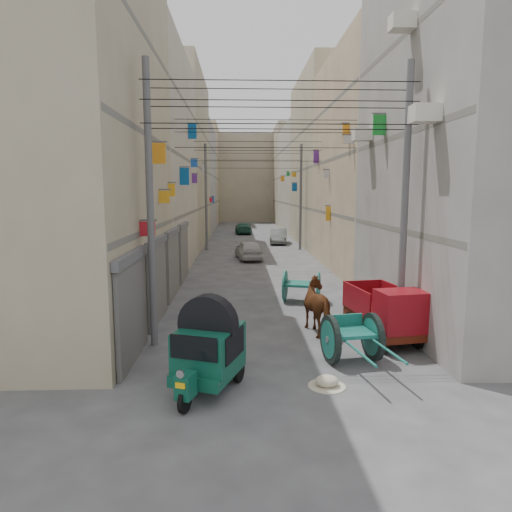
{
  "coord_description": "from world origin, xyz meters",
  "views": [
    {
      "loc": [
        -1.13,
        -6.88,
        4.4
      ],
      "look_at": [
        -0.62,
        6.5,
        2.53
      ],
      "focal_mm": 32.0,
      "sensor_mm": 36.0,
      "label": 1
    }
  ],
  "objects_px": {
    "second_cart": "(302,286)",
    "tonga_cart": "(352,337)",
    "auto_rickshaw": "(208,347)",
    "horse": "(321,306)",
    "distant_car_green": "(243,228)",
    "mini_truck": "(389,316)",
    "feed_sack": "(327,381)",
    "distant_car_grey": "(279,236)",
    "distant_car_white": "(249,250)"
  },
  "relations": [
    {
      "from": "second_cart",
      "to": "tonga_cart",
      "type": "bearing_deg",
      "value": -71.6
    },
    {
      "from": "auto_rickshaw",
      "to": "horse",
      "type": "bearing_deg",
      "value": 70.94
    },
    {
      "from": "auto_rickshaw",
      "to": "distant_car_green",
      "type": "relative_size",
      "value": 0.6
    },
    {
      "from": "mini_truck",
      "to": "horse",
      "type": "distance_m",
      "value": 2.09
    },
    {
      "from": "tonga_cart",
      "to": "mini_truck",
      "type": "distance_m",
      "value": 2.06
    },
    {
      "from": "distant_car_green",
      "to": "tonga_cart",
      "type": "bearing_deg",
      "value": 91.56
    },
    {
      "from": "tonga_cart",
      "to": "second_cart",
      "type": "distance_m",
      "value": 6.57
    },
    {
      "from": "second_cart",
      "to": "distant_car_green",
      "type": "bearing_deg",
      "value": 108.62
    },
    {
      "from": "mini_truck",
      "to": "distant_car_green",
      "type": "relative_size",
      "value": 0.79
    },
    {
      "from": "horse",
      "to": "distant_car_green",
      "type": "bearing_deg",
      "value": -101.17
    },
    {
      "from": "feed_sack",
      "to": "distant_car_green",
      "type": "xyz_separation_m",
      "value": [
        -1.53,
        38.82,
        0.45
      ]
    },
    {
      "from": "feed_sack",
      "to": "mini_truck",
      "type": "bearing_deg",
      "value": 51.27
    },
    {
      "from": "mini_truck",
      "to": "second_cart",
      "type": "height_order",
      "value": "mini_truck"
    },
    {
      "from": "feed_sack",
      "to": "tonga_cart",
      "type": "bearing_deg",
      "value": 58.53
    },
    {
      "from": "distant_car_grey",
      "to": "distant_car_green",
      "type": "bearing_deg",
      "value": 113.87
    },
    {
      "from": "second_cart",
      "to": "horse",
      "type": "bearing_deg",
      "value": -74.34
    },
    {
      "from": "tonga_cart",
      "to": "distant_car_grey",
      "type": "height_order",
      "value": "distant_car_grey"
    },
    {
      "from": "mini_truck",
      "to": "second_cart",
      "type": "xyz_separation_m",
      "value": [
        -1.87,
        5.1,
        -0.15
      ]
    },
    {
      "from": "auto_rickshaw",
      "to": "mini_truck",
      "type": "height_order",
      "value": "mini_truck"
    },
    {
      "from": "auto_rickshaw",
      "to": "distant_car_grey",
      "type": "bearing_deg",
      "value": 101.88
    },
    {
      "from": "horse",
      "to": "distant_car_grey",
      "type": "distance_m",
      "value": 25.26
    },
    {
      "from": "auto_rickshaw",
      "to": "second_cart",
      "type": "relative_size",
      "value": 1.43
    },
    {
      "from": "feed_sack",
      "to": "distant_car_white",
      "type": "xyz_separation_m",
      "value": [
        -1.34,
        19.93,
        0.51
      ]
    },
    {
      "from": "mini_truck",
      "to": "distant_car_white",
      "type": "bearing_deg",
      "value": 93.06
    },
    {
      "from": "feed_sack",
      "to": "distant_car_grey",
      "type": "bearing_deg",
      "value": 87.19
    },
    {
      "from": "auto_rickshaw",
      "to": "feed_sack",
      "type": "distance_m",
      "value": 2.82
    },
    {
      "from": "second_cart",
      "to": "mini_truck",
      "type": "bearing_deg",
      "value": -55.09
    },
    {
      "from": "horse",
      "to": "second_cart",
      "type": "bearing_deg",
      "value": -103.79
    },
    {
      "from": "tonga_cart",
      "to": "distant_car_grey",
      "type": "xyz_separation_m",
      "value": [
        0.5,
        27.76,
        -0.02
      ]
    },
    {
      "from": "distant_car_white",
      "to": "second_cart",
      "type": "bearing_deg",
      "value": 91.3
    },
    {
      "from": "distant_car_grey",
      "to": "feed_sack",
      "type": "bearing_deg",
      "value": -86.24
    },
    {
      "from": "tonga_cart",
      "to": "distant_car_green",
      "type": "distance_m",
      "value": 37.37
    },
    {
      "from": "auto_rickshaw",
      "to": "tonga_cart",
      "type": "bearing_deg",
      "value": 42.92
    },
    {
      "from": "second_cart",
      "to": "horse",
      "type": "relative_size",
      "value": 0.84
    },
    {
      "from": "tonga_cart",
      "to": "second_cart",
      "type": "xyz_separation_m",
      "value": [
        -0.41,
        6.55,
        0.01
      ]
    },
    {
      "from": "second_cart",
      "to": "distant_car_grey",
      "type": "height_order",
      "value": "distant_car_grey"
    },
    {
      "from": "distant_car_grey",
      "to": "tonga_cart",
      "type": "bearing_deg",
      "value": -84.46
    },
    {
      "from": "auto_rickshaw",
      "to": "distant_car_grey",
      "type": "xyz_separation_m",
      "value": [
        4.13,
        29.3,
        -0.33
      ]
    },
    {
      "from": "mini_truck",
      "to": "feed_sack",
      "type": "relative_size",
      "value": 6.01
    },
    {
      "from": "horse",
      "to": "mini_truck",
      "type": "bearing_deg",
      "value": 135.0
    },
    {
      "from": "second_cart",
      "to": "distant_car_green",
      "type": "xyz_separation_m",
      "value": [
        -2.05,
        30.73,
        -0.08
      ]
    },
    {
      "from": "mini_truck",
      "to": "distant_car_white",
      "type": "height_order",
      "value": "mini_truck"
    },
    {
      "from": "second_cart",
      "to": "distant_car_white",
      "type": "xyz_separation_m",
      "value": [
        -1.86,
        11.85,
        -0.03
      ]
    },
    {
      "from": "horse",
      "to": "feed_sack",
      "type": "bearing_deg",
      "value": 67.1
    },
    {
      "from": "feed_sack",
      "to": "horse",
      "type": "distance_m",
      "value": 4.15
    },
    {
      "from": "tonga_cart",
      "to": "distant_car_green",
      "type": "height_order",
      "value": "tonga_cart"
    },
    {
      "from": "auto_rickshaw",
      "to": "distant_car_green",
      "type": "xyz_separation_m",
      "value": [
        1.16,
        38.83,
        -0.38
      ]
    },
    {
      "from": "mini_truck",
      "to": "second_cart",
      "type": "bearing_deg",
      "value": 100.75
    },
    {
      "from": "tonga_cart",
      "to": "distant_car_white",
      "type": "relative_size",
      "value": 0.78
    },
    {
      "from": "feed_sack",
      "to": "distant_car_grey",
      "type": "relative_size",
      "value": 0.14
    }
  ]
}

